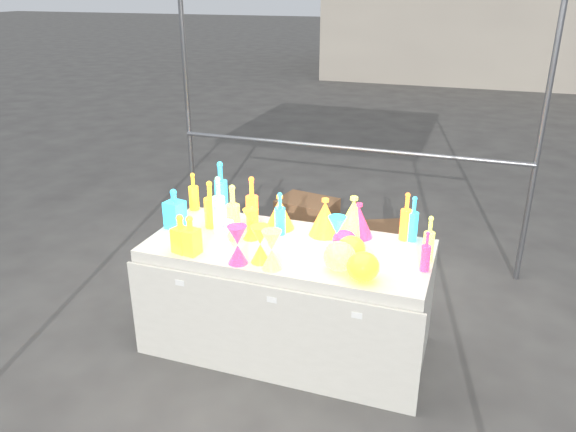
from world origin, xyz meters
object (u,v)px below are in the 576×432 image
(bottle_0, at_px, (194,191))
(globe_0, at_px, (363,268))
(lampshade_0, at_px, (325,217))
(decanter_0, at_px, (181,233))
(cardboard_box_closed, at_px, (307,218))
(display_table, at_px, (288,297))
(hourglass_0, at_px, (260,244))

(bottle_0, relative_size, globe_0, 1.52)
(bottle_0, bearing_deg, globe_0, -24.68)
(lampshade_0, bearing_deg, bottle_0, 157.50)
(globe_0, bearing_deg, decanter_0, -179.35)
(cardboard_box_closed, relative_size, globe_0, 2.85)
(cardboard_box_closed, distance_m, lampshade_0, 1.74)
(display_table, height_order, hourglass_0, hourglass_0)
(bottle_0, xyz_separation_m, lampshade_0, (1.02, -0.11, -0.02))
(display_table, bearing_deg, lampshade_0, 54.84)
(hourglass_0, xyz_separation_m, lampshade_0, (0.25, 0.51, 0.01))
(bottle_0, xyz_separation_m, decanter_0, (0.26, -0.65, -0.02))
(decanter_0, bearing_deg, lampshade_0, 51.56)
(display_table, xyz_separation_m, bottle_0, (-0.85, 0.36, 0.52))
(display_table, relative_size, decanter_0, 7.47)
(bottle_0, relative_size, decanter_0, 1.15)
(bottle_0, bearing_deg, decanter_0, -68.29)
(hourglass_0, relative_size, globe_0, 1.26)
(display_table, bearing_deg, bottle_0, 157.08)
(cardboard_box_closed, xyz_separation_m, decanter_0, (-0.18, -2.03, 0.68))
(decanter_0, height_order, globe_0, decanter_0)
(decanter_0, xyz_separation_m, hourglass_0, (0.51, 0.03, -0.01))
(display_table, distance_m, hourglass_0, 0.56)
(bottle_0, height_order, globe_0, bottle_0)
(display_table, distance_m, globe_0, 0.76)
(globe_0, bearing_deg, bottle_0, 155.32)
(cardboard_box_closed, relative_size, lampshade_0, 2.10)
(globe_0, xyz_separation_m, lampshade_0, (-0.37, 0.53, 0.05))
(bottle_0, bearing_deg, lampshade_0, -6.31)
(bottle_0, distance_m, hourglass_0, 0.99)
(cardboard_box_closed, height_order, lampshade_0, lampshade_0)
(display_table, distance_m, bottle_0, 1.06)
(bottle_0, relative_size, lampshade_0, 1.12)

